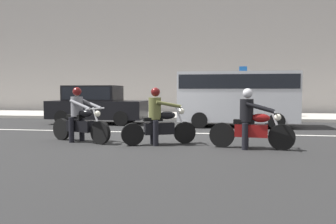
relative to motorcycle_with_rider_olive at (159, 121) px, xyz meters
name	(u,v)px	position (x,y,z in m)	size (l,w,h in m)	color
ground_plane	(162,136)	(-0.18, 1.64, -0.64)	(80.00, 80.00, 0.00)	black
sidewalk_slab	(186,116)	(-0.18, 9.64, -0.57)	(40.00, 4.40, 0.14)	#A8A399
building_facade	(191,17)	(-0.18, 13.04, 5.75)	(40.00, 1.40, 12.79)	gray
lane_marking_stripe	(177,133)	(0.18, 2.54, -0.64)	(18.00, 0.14, 0.01)	silver
motorcycle_with_rider_olive	(159,121)	(0.00, 0.00, 0.00)	(1.96, 1.02, 1.57)	black
motorcycle_with_rider_gray	(80,120)	(-2.34, 0.11, 0.00)	(2.09, 1.04, 1.59)	black
motorcycle_with_rider_black_leather	(251,124)	(2.44, -0.28, -0.01)	(2.12, 0.73, 1.54)	black
parked_van_silver	(236,95)	(2.36, 4.99, 0.66)	(4.73, 1.96, 2.25)	#B2B5BA
parked_sedan_black	(96,104)	(-3.85, 5.27, 0.24)	(4.29, 1.82, 1.72)	black
street_sign_post	(243,85)	(3.01, 10.16, 1.16)	(0.44, 0.08, 2.76)	gray
pedestrian_bystander	(286,98)	(5.17, 9.24, 0.47)	(0.34, 0.34, 1.66)	black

